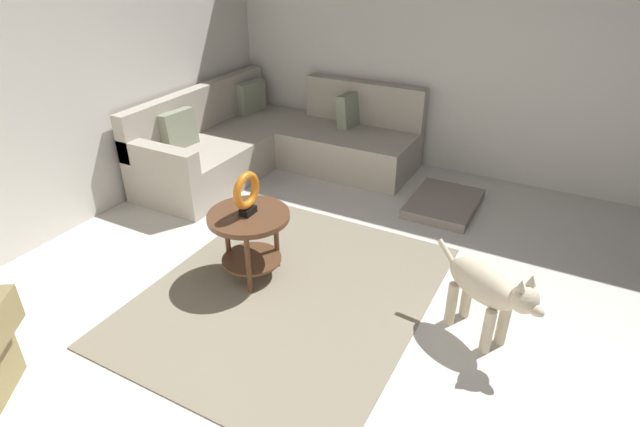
# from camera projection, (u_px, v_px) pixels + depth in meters

# --- Properties ---
(ground_plane) EXTENTS (6.00, 6.00, 0.10)m
(ground_plane) POSITION_uv_depth(u_px,v_px,m) (368.00, 343.00, 3.37)
(ground_plane) COLOR silver
(wall_back) EXTENTS (6.00, 0.12, 2.70)m
(wall_back) POSITION_uv_depth(u_px,v_px,m) (22.00, 77.00, 3.90)
(wall_back) COLOR silver
(wall_back) RESTS_ON ground_plane
(wall_right) EXTENTS (0.12, 6.00, 2.70)m
(wall_right) POSITION_uv_depth(u_px,v_px,m) (496.00, 45.00, 4.95)
(wall_right) COLOR silver
(wall_right) RESTS_ON ground_plane
(area_rug) EXTENTS (2.30, 1.90, 0.01)m
(area_rug) POSITION_uv_depth(u_px,v_px,m) (289.00, 293.00, 3.74)
(area_rug) COLOR gray
(area_rug) RESTS_ON ground_plane
(sectional_couch) EXTENTS (2.20, 2.25, 0.88)m
(sectional_couch) POSITION_uv_depth(u_px,v_px,m) (272.00, 144.00, 5.57)
(sectional_couch) COLOR #B2A899
(sectional_couch) RESTS_ON ground_plane
(side_table) EXTENTS (0.60, 0.60, 0.54)m
(side_table) POSITION_uv_depth(u_px,v_px,m) (249.00, 228.00, 3.75)
(side_table) COLOR brown
(side_table) RESTS_ON ground_plane
(torus_sculpture) EXTENTS (0.28, 0.08, 0.33)m
(torus_sculpture) POSITION_uv_depth(u_px,v_px,m) (247.00, 193.00, 3.60)
(torus_sculpture) COLOR black
(torus_sculpture) RESTS_ON side_table
(dog_bed_mat) EXTENTS (0.80, 0.60, 0.09)m
(dog_bed_mat) POSITION_uv_depth(u_px,v_px,m) (444.00, 204.00, 4.88)
(dog_bed_mat) COLOR gray
(dog_bed_mat) RESTS_ON ground_plane
(dog) EXTENTS (0.48, 0.76, 0.63)m
(dog) POSITION_uv_depth(u_px,v_px,m) (487.00, 290.00, 3.17)
(dog) COLOR beige
(dog) RESTS_ON ground_plane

